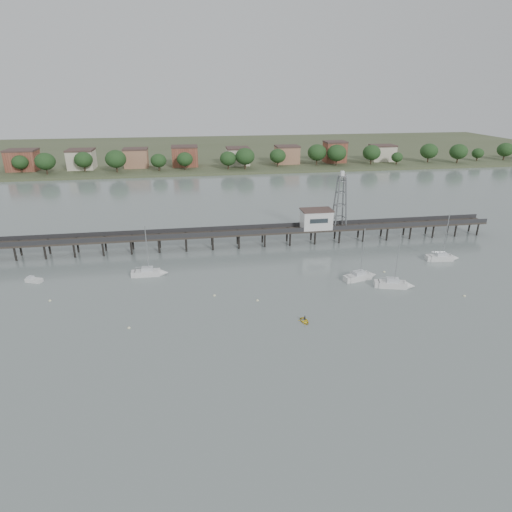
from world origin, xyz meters
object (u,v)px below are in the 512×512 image
at_px(pier, 225,233).
at_px(white_tender, 34,280).
at_px(yellow_dinghy, 304,322).
at_px(sailboat_c, 363,276).
at_px(lattice_tower, 340,202).
at_px(sailboat_e, 445,258).
at_px(sailboat_b, 153,273).
at_px(sailboat_d, 398,285).

height_order(pier, white_tender, pier).
bearing_deg(yellow_dinghy, sailboat_c, 32.20).
xyz_separation_m(sailboat_c, yellow_dinghy, (-17.91, -16.38, -0.65)).
height_order(lattice_tower, yellow_dinghy, lattice_tower).
relative_size(sailboat_c, sailboat_e, 1.00).
height_order(sailboat_b, white_tender, sailboat_b).
distance_m(lattice_tower, sailboat_c, 27.73).
xyz_separation_m(pier, sailboat_b, (-18.16, -16.17, -3.15)).
xyz_separation_m(sailboat_d, sailboat_c, (-5.67, 5.39, 0.00)).
relative_size(sailboat_e, sailboat_b, 1.01).
height_order(lattice_tower, sailboat_b, lattice_tower).
height_order(pier, sailboat_e, sailboat_e).
relative_size(pier, sailboat_b, 12.02).
bearing_deg(sailboat_e, white_tender, -175.19).
bearing_deg(sailboat_b, white_tender, 179.35).
bearing_deg(sailboat_d, sailboat_c, 152.11).
bearing_deg(pier, lattice_tower, 0.00).
xyz_separation_m(lattice_tower, yellow_dinghy, (-20.78, -41.90, -11.10)).
bearing_deg(yellow_dinghy, sailboat_e, 19.04).
relative_size(pier, sailboat_c, 11.91).
distance_m(sailboat_d, sailboat_e, 22.76).
relative_size(lattice_tower, yellow_dinghy, 5.88).
relative_size(lattice_tower, sailboat_b, 1.24).
height_order(sailboat_d, sailboat_b, sailboat_d).
xyz_separation_m(sailboat_e, white_tender, (-97.06, 2.39, -0.21)).
distance_m(pier, sailboat_d, 46.28).
height_order(white_tender, yellow_dinghy, yellow_dinghy).
distance_m(pier, sailboat_c, 38.48).
xyz_separation_m(sailboat_c, sailboat_e, (24.50, 7.41, -0.00)).
bearing_deg(sailboat_b, yellow_dinghy, -41.36).
xyz_separation_m(sailboat_b, yellow_dinghy, (28.88, -25.73, -0.65)).
xyz_separation_m(sailboat_d, white_tender, (-78.23, 15.18, -0.21)).
xyz_separation_m(sailboat_e, sailboat_b, (-71.29, 1.94, 0.00)).
distance_m(pier, white_tender, 46.78).
bearing_deg(sailboat_e, pier, 167.40).
relative_size(lattice_tower, sailboat_c, 1.23).
bearing_deg(sailboat_e, sailboat_c, -156.96).
xyz_separation_m(sailboat_c, sailboat_b, (-46.79, 9.35, 0.00)).
relative_size(sailboat_c, yellow_dinghy, 4.77).
bearing_deg(sailboat_c, sailboat_b, 154.70).
distance_m(pier, sailboat_e, 56.22).
bearing_deg(sailboat_b, sailboat_d, -15.35).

